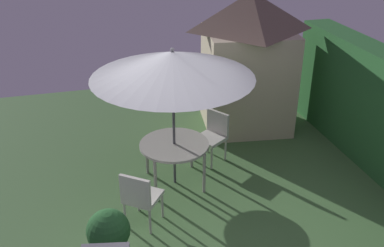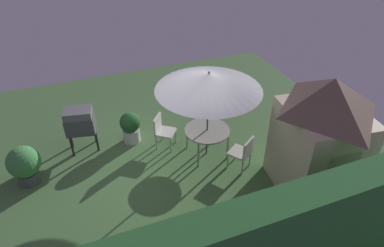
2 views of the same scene
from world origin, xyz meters
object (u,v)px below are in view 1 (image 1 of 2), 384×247
potted_plant_by_shed (109,239)px  chair_near_shed (140,196)px  garden_shed (248,61)px  chair_far_side (213,133)px  patio_table (174,147)px  patio_umbrella (173,65)px

potted_plant_by_shed → chair_near_shed: bearing=145.4°
garden_shed → chair_near_shed: size_ratio=3.04×
garden_shed → chair_far_side: size_ratio=3.04×
garden_shed → patio_table: 2.66m
garden_shed → potted_plant_by_shed: garden_shed is taller
garden_shed → chair_far_side: garden_shed is taller
patio_table → potted_plant_by_shed: (1.68, -1.21, -0.21)m
garden_shed → patio_umbrella: 2.64m
patio_table → chair_far_side: 1.02m
patio_table → patio_umbrella: bearing=-154.9°
chair_far_side → potted_plant_by_shed: 3.04m
patio_table → chair_far_side: (-0.57, 0.84, -0.15)m
garden_shed → chair_near_shed: bearing=-44.3°
garden_shed → chair_far_side: bearing=-42.6°
patio_table → potted_plant_by_shed: 2.08m
patio_umbrella → chair_far_side: 1.85m
chair_far_side → potted_plant_by_shed: bearing=-42.4°
patio_umbrella → potted_plant_by_shed: patio_umbrella is taller
potted_plant_by_shed → patio_table: bearing=144.1°
chair_far_side → patio_table: bearing=-55.9°
patio_umbrella → chair_far_side: size_ratio=2.74×
chair_near_shed → potted_plant_by_shed: size_ratio=1.03×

